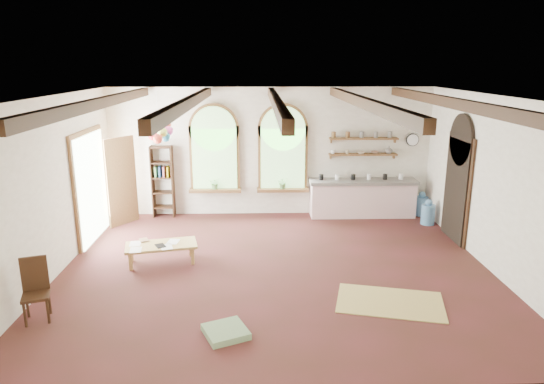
{
  "coord_description": "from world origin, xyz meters",
  "views": [
    {
      "loc": [
        -0.32,
        -8.47,
        3.75
      ],
      "look_at": [
        -0.05,
        0.6,
        1.34
      ],
      "focal_mm": 32.0,
      "sensor_mm": 36.0,
      "label": 1
    }
  ],
  "objects_px": {
    "kitchen_counter": "(362,198)",
    "coffee_table": "(161,246)",
    "side_chair": "(37,303)",
    "balloon_cluster": "(158,130)"
  },
  "relations": [
    {
      "from": "side_chair",
      "to": "kitchen_counter",
      "type": "bearing_deg",
      "value": 39.89
    },
    {
      "from": "side_chair",
      "to": "balloon_cluster",
      "type": "xyz_separation_m",
      "value": [
        1.13,
        4.08,
        2.05
      ]
    },
    {
      "from": "coffee_table",
      "to": "side_chair",
      "type": "height_order",
      "value": "side_chair"
    },
    {
      "from": "side_chair",
      "to": "balloon_cluster",
      "type": "bearing_deg",
      "value": 74.58
    },
    {
      "from": "coffee_table",
      "to": "balloon_cluster",
      "type": "bearing_deg",
      "value": 99.57
    },
    {
      "from": "coffee_table",
      "to": "kitchen_counter",
      "type": "bearing_deg",
      "value": 32.44
    },
    {
      "from": "side_chair",
      "to": "balloon_cluster",
      "type": "distance_m",
      "value": 4.7
    },
    {
      "from": "kitchen_counter",
      "to": "balloon_cluster",
      "type": "relative_size",
      "value": 2.36
    },
    {
      "from": "kitchen_counter",
      "to": "coffee_table",
      "type": "bearing_deg",
      "value": -147.56
    },
    {
      "from": "kitchen_counter",
      "to": "coffee_table",
      "type": "relative_size",
      "value": 1.86
    }
  ]
}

